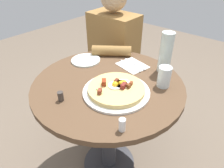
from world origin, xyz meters
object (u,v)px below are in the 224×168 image
Objects in this scene: dining_table at (108,106)px; salt_shaker at (122,125)px; knife at (135,64)px; water_bottle at (166,53)px; pizza_plate at (116,92)px; breakfast_pizza at (117,88)px; water_glass at (164,77)px; fork at (130,66)px; bread_plate at (86,60)px; person_seated at (114,64)px; pepper_shaker at (61,96)px.

salt_shaker is at bearing 140.48° from dining_table.
water_bottle is (-0.17, -0.05, 0.11)m from knife.
knife is at bearing -72.24° from pizza_plate.
breakfast_pizza is at bearing -45.72° from salt_shaker.
breakfast_pizza is 0.25m from salt_shaker.
water_glass is at bearing 118.57° from water_bottle.
pizza_plate is at bearing -56.33° from fork.
knife is (-0.01, -0.04, 0.00)m from fork.
fork is 0.26m from water_glass.
salt_shaker is at bearing 134.28° from breakfast_pizza.
knife is (0.09, -0.30, 0.00)m from pizza_plate.
fork is at bearing -87.53° from dining_table.
bread_plate is (0.36, -0.14, -0.00)m from pizza_plate.
pepper_shaker is (-0.30, 0.75, 0.25)m from person_seated.
pepper_shaker is at bearing 119.95° from bread_plate.
breakfast_pizza reaches higher than pepper_shaker.
dining_table is 0.72× the size of person_seated.
pepper_shaker is at bearing 6.63° from salt_shaker.
knife is (0.00, -0.25, 0.18)m from dining_table.
water_bottle is 4.84× the size of pepper_shaker.
water_bottle is at bearing -112.65° from pepper_shaker.
bread_plate reaches higher than dining_table.
pizza_plate is 6.94× the size of pepper_shaker.
person_seated reaches higher than pepper_shaker.
breakfast_pizza is at bearing 53.94° from water_glass.
bread_plate reaches higher than fork.
water_bottle reaches higher than bread_plate.
fork is (-0.26, -0.12, 0.00)m from bread_plate.
water_glass is at bearing -125.78° from pizza_plate.
breakfast_pizza reaches higher than bread_plate.
person_seated reaches higher than fork.
salt_shaker is (-0.03, 0.39, -0.03)m from water_glass.
breakfast_pizza is at bearing 77.78° from water_bottle.
fork is at bearing 25.44° from water_bottle.
person_seated is 3.37× the size of pizza_plate.
fork and knife have the same top height.
person_seated is at bearing -48.94° from pizza_plate.
fork is at bearing -154.54° from bread_plate.
breakfast_pizza is 2.57× the size of water_glass.
fork reaches higher than dining_table.
knife is 0.26m from water_glass.
person_seated is 0.98m from salt_shaker.
fork is 1.62× the size of water_glass.
water_glass is at bearing -145.90° from dining_table.
water_glass is 1.90× the size of salt_shaker.
fork is (0.10, -0.26, -0.02)m from breakfast_pizza.
pepper_shaker reaches higher than fork.
water_glass is at bearing -172.10° from bread_plate.
water_glass reaches higher than pepper_shaker.
pizza_plate is 3.03× the size of water_glass.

